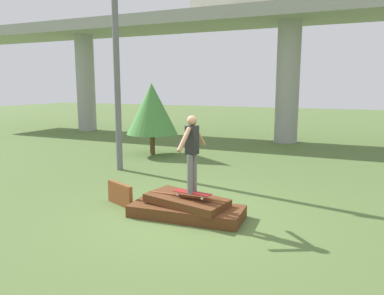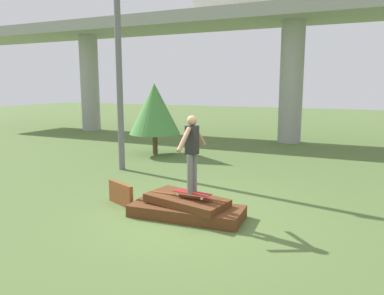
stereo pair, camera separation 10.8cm
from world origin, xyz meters
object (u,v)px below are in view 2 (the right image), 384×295
(skateboard, at_px, (192,193))
(utility_pole, at_px, (119,59))
(skater, at_px, (192,149))
(tree_behind_left, at_px, (155,109))

(skateboard, bearing_deg, utility_pole, 141.58)
(utility_pole, bearing_deg, skateboard, -38.42)
(skateboard, relative_size, skater, 0.54)
(skateboard, relative_size, utility_pole, 0.12)
(skateboard, height_order, utility_pole, utility_pole)
(skater, height_order, tree_behind_left, tree_behind_left)
(skater, relative_size, tree_behind_left, 0.56)
(utility_pole, xyz_separation_m, tree_behind_left, (-0.38, 2.83, -1.74))
(skateboard, height_order, skater, skater)
(skater, height_order, utility_pole, utility_pole)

